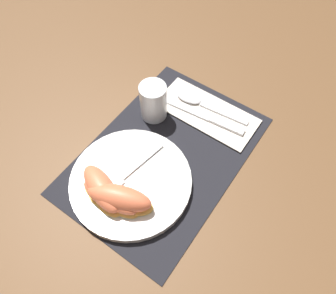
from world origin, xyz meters
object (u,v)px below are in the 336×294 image
(knife, at_px, (204,116))
(citrus_wedge_0, at_px, (102,189))
(plate, at_px, (131,181))
(citrus_wedge_2, at_px, (118,198))
(spoon, at_px, (198,101))
(juice_glass, at_px, (153,103))
(citrus_wedge_1, at_px, (110,198))
(fork, at_px, (123,176))

(knife, height_order, citrus_wedge_0, citrus_wedge_0)
(citrus_wedge_0, bearing_deg, plate, -25.19)
(plate, relative_size, citrus_wedge_2, 1.77)
(spoon, height_order, citrus_wedge_0, citrus_wedge_0)
(juice_glass, height_order, citrus_wedge_1, juice_glass)
(plate, height_order, citrus_wedge_0, citrus_wedge_0)
(juice_glass, xyz_separation_m, knife, (0.06, -0.10, -0.03))
(juice_glass, height_order, knife, juice_glass)
(citrus_wedge_0, relative_size, citrus_wedge_2, 0.94)
(juice_glass, bearing_deg, spoon, -38.12)
(citrus_wedge_1, bearing_deg, fork, 14.20)
(citrus_wedge_0, bearing_deg, citrus_wedge_1, -99.70)
(juice_glass, distance_m, citrus_wedge_1, 0.24)
(citrus_wedge_0, height_order, citrus_wedge_1, citrus_wedge_0)
(citrus_wedge_2, bearing_deg, knife, -4.01)
(knife, xyz_separation_m, citrus_wedge_2, (-0.28, 0.02, 0.03))
(plate, xyz_separation_m, citrus_wedge_0, (-0.05, 0.03, 0.03))
(citrus_wedge_1, bearing_deg, citrus_wedge_2, -62.26)
(juice_glass, bearing_deg, citrus_wedge_2, -159.83)
(plate, bearing_deg, spoon, 0.26)
(citrus_wedge_1, relative_size, citrus_wedge_2, 0.92)
(citrus_wedge_0, xyz_separation_m, citrus_wedge_1, (-0.00, -0.02, -0.00))
(spoon, bearing_deg, plate, -179.74)
(knife, relative_size, citrus_wedge_0, 1.61)
(knife, bearing_deg, fork, 168.22)
(citrus_wedge_1, height_order, citrus_wedge_2, citrus_wedge_2)
(plate, height_order, citrus_wedge_1, citrus_wedge_1)
(spoon, bearing_deg, fork, 176.66)
(fork, xyz_separation_m, citrus_wedge_0, (-0.05, 0.01, 0.02))
(citrus_wedge_0, bearing_deg, knife, -11.43)
(citrus_wedge_0, bearing_deg, juice_glass, 10.92)
(fork, bearing_deg, citrus_wedge_0, 170.22)
(plate, xyz_separation_m, knife, (0.23, -0.03, -0.00))
(juice_glass, xyz_separation_m, spoon, (0.09, -0.07, -0.03))
(knife, distance_m, spoon, 0.04)
(spoon, height_order, fork, fork)
(knife, xyz_separation_m, citrus_wedge_0, (-0.28, 0.06, 0.03))
(fork, height_order, citrus_wedge_0, citrus_wedge_0)
(citrus_wedge_2, bearing_deg, juice_glass, 20.17)
(knife, bearing_deg, plate, 172.04)
(citrus_wedge_0, relative_size, citrus_wedge_1, 1.02)
(juice_glass, relative_size, knife, 0.43)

